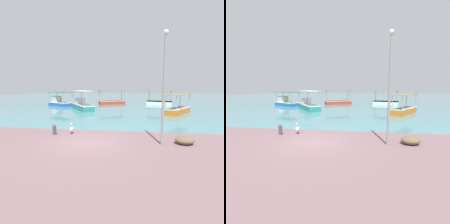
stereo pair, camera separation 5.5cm
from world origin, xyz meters
TOP-DOWN VIEW (x-y plane):
  - ground at (0.00, 0.00)m, footprint 120.00×120.00m
  - harbor_water at (0.00, 48.00)m, footprint 110.00×90.00m
  - fishing_boat_center at (-10.96, 20.52)m, footprint 5.34×4.33m
  - fishing_boat_outer at (-5.17, 15.65)m, footprint 4.96×6.43m
  - fishing_boat_far_right at (8.34, 13.08)m, footprint 4.18×5.32m
  - fishing_boat_near_right at (7.55, 24.93)m, footprint 5.05×3.08m
  - fishing_boat_near_left at (-1.79, 24.89)m, footprint 5.53×3.91m
  - pelican at (-1.67, 1.76)m, footprint 0.41×0.80m
  - lamp_post at (4.44, 0.10)m, footprint 0.28×0.28m
  - mooring_bollard at (-2.80, 1.40)m, footprint 0.27×0.27m
  - net_pile at (5.81, 0.39)m, footprint 1.11×0.94m

SIDE VIEW (x-z plane):
  - ground at x=0.00m, z-range 0.00..0.00m
  - harbor_water at x=0.00m, z-range 0.00..0.00m
  - net_pile at x=5.81m, z-range 0.00..0.47m
  - pelican at x=-1.67m, z-range -0.02..0.78m
  - mooring_bollard at x=-2.80m, z-range 0.03..0.77m
  - fishing_boat_far_right at x=8.34m, z-range -0.70..1.75m
  - fishing_boat_near_left at x=-1.79m, z-range -0.89..1.96m
  - fishing_boat_near_right at x=7.55m, z-range -0.85..1.92m
  - fishing_boat_center at x=-10.96m, z-range -0.60..1.90m
  - fishing_boat_outer at x=-5.17m, z-range -0.76..2.08m
  - lamp_post at x=4.44m, z-range 0.37..6.78m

